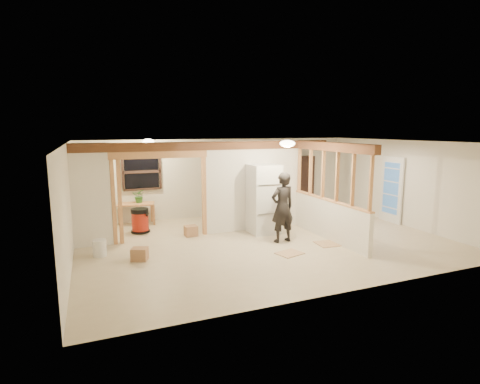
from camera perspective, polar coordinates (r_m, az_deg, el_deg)
name	(u,v)px	position (r m, az deg, el deg)	size (l,w,h in m)	color
floor	(265,241)	(9.62, 3.89, -7.50)	(9.00, 6.50, 0.01)	beige
ceiling	(267,142)	(9.20, 4.06, 7.58)	(9.00, 6.50, 0.01)	white
wall_back	(223,177)	(12.30, -2.62, 2.25)	(9.00, 0.01, 2.50)	silver
wall_front	(349,223)	(6.62, 16.34, -4.50)	(9.00, 0.01, 2.50)	silver
wall_left	(68,206)	(8.44, -24.76, -2.02)	(0.01, 6.50, 2.50)	silver
wall_right	(404,183)	(11.97, 23.76, 1.24)	(0.01, 6.50, 2.50)	silver
partition_left_stub	(91,196)	(9.60, -21.76, -0.50)	(0.90, 0.12, 2.50)	silver
partition_center	(254,186)	(10.49, 2.11, 0.98)	(2.80, 0.12, 2.50)	silver
doorway_frame	(161,197)	(9.76, -11.99, -0.76)	(2.46, 0.14, 2.20)	tan
header_beam_back	(212,146)	(9.95, -4.23, 7.04)	(7.00, 0.18, 0.22)	brown
header_beam_right	(331,147)	(9.68, 13.72, 6.72)	(0.18, 3.30, 0.22)	brown
pony_wall	(328,220)	(9.94, 13.29, -4.16)	(0.12, 3.20, 1.00)	silver
stud_partition	(330,175)	(9.74, 13.56, 2.49)	(0.14, 3.20, 1.32)	tan
window_back	(142,172)	(11.60, -14.73, 2.99)	(1.12, 0.10, 1.10)	black
french_door	(392,190)	(12.23, 22.09, 0.33)	(0.12, 0.86, 2.00)	white
ceiling_dome_main	(287,144)	(8.90, 7.23, 7.33)	(0.36, 0.36, 0.16)	#FFEABF
ceiling_dome_util	(148,141)	(10.69, -13.81, 7.50)	(0.32, 0.32, 0.14)	#FFEABF
hanging_bulb	(172,153)	(10.10, -10.35, 5.81)	(0.07, 0.07, 0.07)	#FFD88C
refrigerator	(264,199)	(10.19, 3.63, -1.06)	(0.77, 0.75, 1.88)	white
woman	(282,207)	(9.39, 6.49, -2.35)	(0.65, 0.42, 1.77)	#2C2A2A
work_table	(136,214)	(11.52, -15.51, -3.25)	(1.04, 0.52, 0.66)	tan
potted_plant	(139,196)	(11.47, -15.08, -0.57)	(0.37, 0.32, 0.41)	#2E7228
shop_vac	(140,220)	(10.66, -14.99, -4.19)	(0.52, 0.52, 0.68)	maroon
bookshelf	(300,183)	(13.32, 9.16, 1.37)	(0.94, 0.31, 1.89)	black
bucket	(100,248)	(9.02, -20.61, -8.00)	(0.30, 0.30, 0.38)	white
box_util_a	(191,231)	(10.10, -7.48, -5.88)	(0.32, 0.28, 0.28)	#AB7852
box_util_b	(92,234)	(10.43, -21.63, -6.02)	(0.29, 0.29, 0.27)	#AB7852
box_front	(140,254)	(8.50, -15.05, -9.13)	(0.34, 0.27, 0.27)	#AB7852
floor_panel_near	(327,244)	(9.60, 13.18, -7.68)	(0.53, 0.53, 0.02)	tan
floor_panel_far	(290,253)	(8.74, 7.56, -9.24)	(0.56, 0.45, 0.02)	tan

